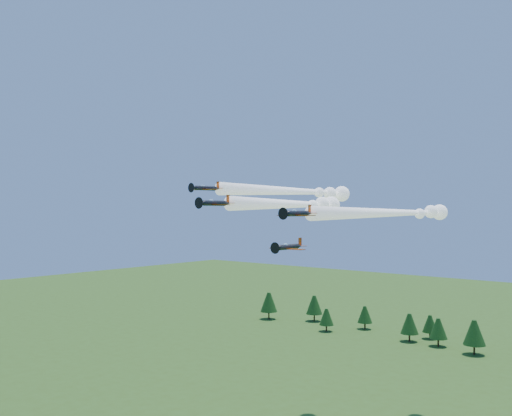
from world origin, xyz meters
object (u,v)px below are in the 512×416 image
Objects in this scene: plane_right at (395,213)px; plane_slot at (288,247)px; plane_left at (298,191)px; plane_lead at (296,204)px.

plane_right is 7.38× the size of plane_slot.
plane_left is 21.56m from plane_right.
plane_left reaches higher than plane_lead.
plane_left is at bearing 123.97° from plane_lead.
plane_lead is at bearing 113.49° from plane_slot.
plane_left is 0.77× the size of plane_right.
plane_slot is (9.81, -16.95, -11.08)m from plane_left.
plane_lead is at bearing -50.55° from plane_left.
plane_left is at bearing 120.82° from plane_slot.
plane_lead is at bearing -122.20° from plane_right.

